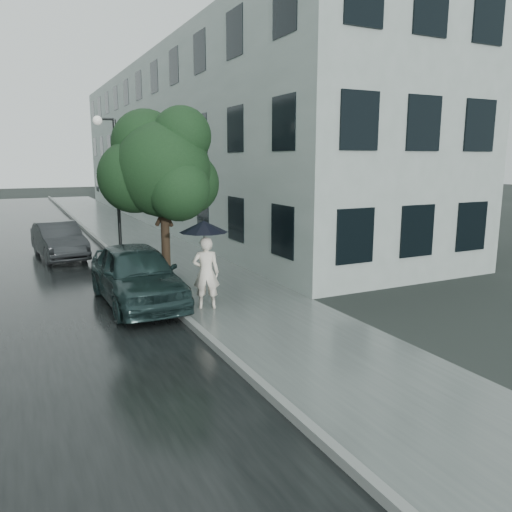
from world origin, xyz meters
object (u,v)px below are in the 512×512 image
street_tree (162,168)px  car_near (137,274)px  car_far (59,240)px  lamp_post (113,179)px  pedestrian (206,273)px

street_tree → car_near: bearing=-136.1°
street_tree → car_far: size_ratio=1.27×
lamp_post → car_far: (-1.82, 1.41, -2.26)m
pedestrian → street_tree: 3.34m
lamp_post → car_near: size_ratio=1.15×
lamp_post → car_far: 3.22m
pedestrian → street_tree: bearing=-58.9°
pedestrian → car_near: pedestrian is taller
pedestrian → car_far: 8.85m
car_far → car_near: bearing=-86.7°
pedestrian → lamp_post: (-0.83, 7.04, 2.02)m
street_tree → car_near: street_tree is taller
lamp_post → street_tree: bearing=-71.3°
car_near → car_far: car_near is taller
car_near → car_far: 7.35m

